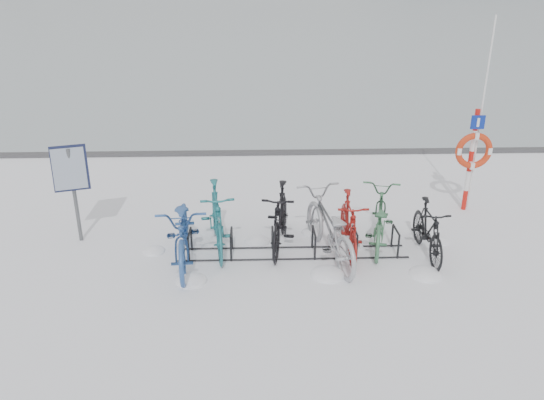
{
  "coord_description": "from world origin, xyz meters",
  "views": [
    {
      "loc": [
        -0.65,
        -8.27,
        4.42
      ],
      "look_at": [
        -0.35,
        0.6,
        0.79
      ],
      "focal_mm": 35.0,
      "sensor_mm": 36.0,
      "label": 1
    }
  ],
  "objects": [
    {
      "name": "ice_sheet",
      "position": [
        0.0,
        155.0,
        0.01
      ],
      "size": [
        400.0,
        298.0,
        0.02
      ],
      "primitive_type": "cube",
      "color": "#A2AFB7",
      "rests_on": "ground"
    },
    {
      "name": "bike_1",
      "position": [
        -1.34,
        0.32,
        0.6
      ],
      "size": [
        0.83,
        2.07,
        1.21
      ],
      "primitive_type": "imported",
      "rotation": [
        0.0,
        0.0,
        0.13
      ],
      "color": "#1F6B72",
      "rests_on": "ground"
    },
    {
      "name": "info_board",
      "position": [
        -3.9,
        0.66,
        1.31
      ],
      "size": [
        0.65,
        0.4,
        1.82
      ],
      "rotation": [
        0.0,
        0.0,
        0.31
      ],
      "color": "#595B5E",
      "rests_on": "ground"
    },
    {
      "name": "bike_0",
      "position": [
        -1.87,
        -0.15,
        0.59
      ],
      "size": [
        1.0,
        2.32,
        1.18
      ],
      "primitive_type": "imported",
      "rotation": [
        0.0,
        0.0,
        0.1
      ],
      "color": "#2B5294",
      "rests_on": "ground"
    },
    {
      "name": "quay_edge",
      "position": [
        0.0,
        5.9,
        0.05
      ],
      "size": [
        400.0,
        0.25,
        0.1
      ],
      "primitive_type": "cube",
      "color": "#3F3F42",
      "rests_on": "ground"
    },
    {
      "name": "ground",
      "position": [
        0.0,
        0.0,
        0.0
      ],
      "size": [
        900.0,
        900.0,
        0.0
      ],
      "primitive_type": "plane",
      "color": "white",
      "rests_on": "ground"
    },
    {
      "name": "bike_rack",
      "position": [
        0.0,
        0.0,
        0.18
      ],
      "size": [
        4.0,
        0.48,
        0.46
      ],
      "color": "black",
      "rests_on": "ground"
    },
    {
      "name": "bike_2",
      "position": [
        -0.21,
        0.35,
        0.58
      ],
      "size": [
        0.85,
        2.0,
        1.16
      ],
      "primitive_type": "imported",
      "rotation": [
        0.0,
        0.0,
        -0.16
      ],
      "color": "black",
      "rests_on": "ground"
    },
    {
      "name": "bike_5",
      "position": [
        1.58,
        0.39,
        0.52
      ],
      "size": [
        1.15,
        2.08,
        1.04
      ],
      "primitive_type": "imported",
      "rotation": [
        0.0,
        0.0,
        2.89
      ],
      "color": "#386D48",
      "rests_on": "ground"
    },
    {
      "name": "lifebuoy_station",
      "position": [
        3.75,
        1.82,
        1.31
      ],
      "size": [
        0.75,
        0.22,
        3.89
      ],
      "color": "red",
      "rests_on": "ground"
    },
    {
      "name": "snow_drifts",
      "position": [
        0.44,
        -0.18,
        0.0
      ],
      "size": [
        5.63,
        2.17,
        0.2
      ],
      "color": "white",
      "rests_on": "ground"
    },
    {
      "name": "bike_6",
      "position": [
        2.33,
        -0.08,
        0.5
      ],
      "size": [
        0.48,
        1.66,
        1.0
      ],
      "primitive_type": "imported",
      "rotation": [
        0.0,
        0.0,
        -0.01
      ],
      "color": "black",
      "rests_on": "ground"
    },
    {
      "name": "bike_4",
      "position": [
        0.97,
        0.08,
        0.54
      ],
      "size": [
        0.56,
        1.82,
        1.09
      ],
      "primitive_type": "imported",
      "rotation": [
        0.0,
        0.0,
        -0.03
      ],
      "color": "maroon",
      "rests_on": "ground"
    },
    {
      "name": "bike_3",
      "position": [
        0.6,
        -0.11,
        0.59
      ],
      "size": [
        1.27,
        2.37,
        1.18
      ],
      "primitive_type": "imported",
      "rotation": [
        0.0,
        0.0,
        3.37
      ],
      "color": "#9D9FA5",
      "rests_on": "ground"
    }
  ]
}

